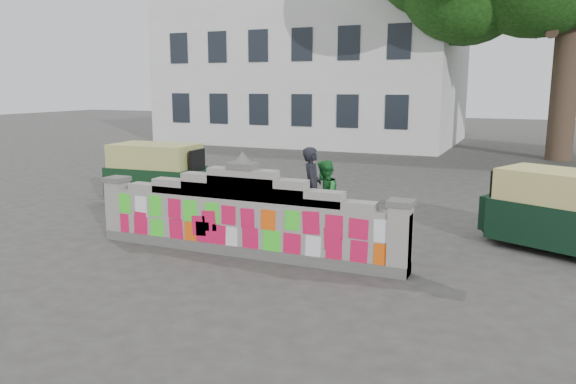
{
  "coord_description": "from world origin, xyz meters",
  "views": [
    {
      "loc": [
        5.0,
        -9.22,
        3.23
      ],
      "look_at": [
        0.49,
        1.0,
        1.1
      ],
      "focal_mm": 35.0,
      "sensor_mm": 36.0,
      "label": 1
    }
  ],
  "objects_px": {
    "cyclist_bike": "(312,215)",
    "pedestrian": "(324,197)",
    "rickshaw_right": "(558,210)",
    "rickshaw_left": "(158,172)",
    "cyclist_rider": "(312,199)"
  },
  "relations": [
    {
      "from": "cyclist_rider",
      "to": "pedestrian",
      "type": "xyz_separation_m",
      "value": [
        0.13,
        0.4,
        -0.03
      ]
    },
    {
      "from": "rickshaw_right",
      "to": "cyclist_rider",
      "type": "bearing_deg",
      "value": 36.78
    },
    {
      "from": "pedestrian",
      "to": "rickshaw_left",
      "type": "height_order",
      "value": "pedestrian"
    },
    {
      "from": "cyclist_rider",
      "to": "rickshaw_left",
      "type": "height_order",
      "value": "cyclist_rider"
    },
    {
      "from": "rickshaw_right",
      "to": "pedestrian",
      "type": "bearing_deg",
      "value": 32.33
    },
    {
      "from": "cyclist_bike",
      "to": "rickshaw_left",
      "type": "height_order",
      "value": "rickshaw_left"
    },
    {
      "from": "cyclist_rider",
      "to": "rickshaw_right",
      "type": "distance_m",
      "value": 4.88
    },
    {
      "from": "rickshaw_left",
      "to": "rickshaw_right",
      "type": "bearing_deg",
      "value": -7.69
    },
    {
      "from": "pedestrian",
      "to": "rickshaw_right",
      "type": "distance_m",
      "value": 4.68
    },
    {
      "from": "cyclist_bike",
      "to": "rickshaw_left",
      "type": "bearing_deg",
      "value": 51.41
    },
    {
      "from": "cyclist_bike",
      "to": "rickshaw_right",
      "type": "bearing_deg",
      "value": -97.36
    },
    {
      "from": "rickshaw_left",
      "to": "rickshaw_right",
      "type": "relative_size",
      "value": 1.01
    },
    {
      "from": "cyclist_rider",
      "to": "rickshaw_right",
      "type": "bearing_deg",
      "value": -97.36
    },
    {
      "from": "cyclist_bike",
      "to": "pedestrian",
      "type": "bearing_deg",
      "value": -38.36
    },
    {
      "from": "cyclist_rider",
      "to": "rickshaw_left",
      "type": "bearing_deg",
      "value": 51.41
    }
  ]
}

